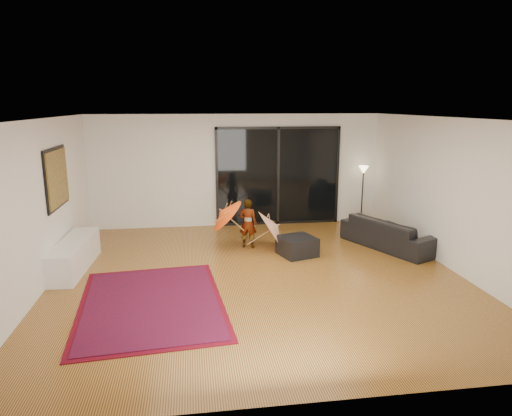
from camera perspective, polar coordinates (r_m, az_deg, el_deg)
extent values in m
plane|color=#B07830|center=(8.04, 0.29, -8.48)|extent=(7.00, 7.00, 0.00)
plane|color=white|center=(7.49, 0.31, 11.12)|extent=(7.00, 7.00, 0.00)
plane|color=silver|center=(11.08, -2.36, 4.68)|extent=(7.00, 0.00, 7.00)
plane|color=silver|center=(4.36, 7.11, -8.51)|extent=(7.00, 0.00, 7.00)
plane|color=silver|center=(7.95, -25.53, 0.14)|extent=(0.00, 7.00, 7.00)
plane|color=silver|center=(8.86, 23.31, 1.55)|extent=(0.00, 7.00, 7.00)
cube|color=black|center=(11.21, 2.77, 4.00)|extent=(3.00, 0.04, 2.40)
cube|color=black|center=(11.07, 2.86, 9.98)|extent=(3.06, 0.06, 0.06)
cube|color=black|center=(11.43, 2.73, -1.82)|extent=(3.06, 0.06, 0.06)
cube|color=black|center=(11.19, 2.79, 3.99)|extent=(0.06, 0.06, 2.40)
cube|color=black|center=(8.83, -23.69, 3.46)|extent=(0.02, 1.28, 1.08)
cube|color=#205031|center=(8.83, -23.56, 3.47)|extent=(0.03, 1.18, 0.98)
cube|color=white|center=(8.91, -21.80, -5.49)|extent=(0.57, 1.92, 0.53)
cube|color=#424244|center=(8.41, -22.64, -7.44)|extent=(0.29, 0.29, 0.30)
cube|color=#560715|center=(7.18, -12.92, -11.50)|extent=(2.35, 3.11, 0.01)
cube|color=maroon|center=(7.18, -12.92, -11.46)|extent=(2.18, 2.94, 0.02)
imported|color=black|center=(9.90, 16.37, -3.01)|extent=(1.62, 2.26, 0.61)
cube|color=black|center=(9.08, 5.17, -4.76)|extent=(0.81, 0.81, 0.37)
cylinder|color=black|center=(11.82, 12.96, -1.73)|extent=(0.25, 0.25, 0.03)
cylinder|color=black|center=(11.68, 13.12, 1.36)|extent=(0.03, 0.03, 1.33)
cone|color=#FFD899|center=(11.56, 13.30, 4.67)|extent=(0.25, 0.25, 0.19)
imported|color=#999999|center=(9.44, -1.02, -1.94)|extent=(0.43, 0.35, 1.03)
cone|color=#F44A0C|center=(9.29, -4.36, -0.82)|extent=(0.68, 0.81, 0.70)
cylinder|color=#A17545|center=(9.37, -4.32, -2.81)|extent=(0.38, 0.02, 0.36)
cylinder|color=#A17545|center=(9.26, -4.37, -0.19)|extent=(0.05, 0.02, 0.05)
cone|color=beige|center=(9.39, 2.73, -2.09)|extent=(0.64, 0.92, 0.88)
cylinder|color=#A17545|center=(9.49, 2.70, -4.25)|extent=(0.48, 0.02, 0.31)
cylinder|color=#A17545|center=(9.36, 2.74, -1.41)|extent=(0.06, 0.02, 0.05)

